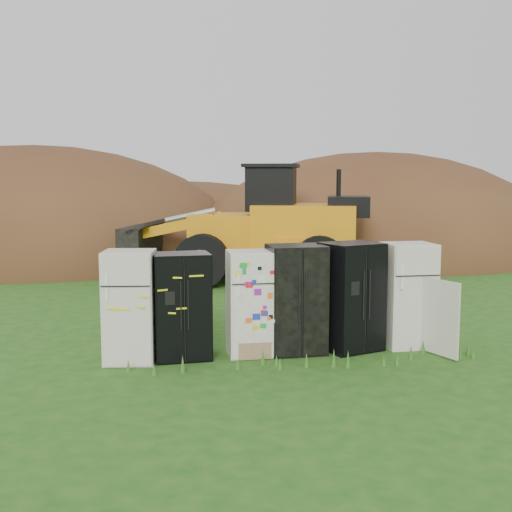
{
  "coord_description": "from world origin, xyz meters",
  "views": [
    {
      "loc": [
        -2.33,
        -10.22,
        2.91
      ],
      "look_at": [
        -0.01,
        2.0,
        1.4
      ],
      "focal_mm": 45.0,
      "sensor_mm": 36.0,
      "label": 1
    }
  ],
  "objects_px": {
    "fridge_black_side": "(182,306)",
    "wheel_loader": "(242,224)",
    "fridge_dark_mid": "(296,299)",
    "fridge_open_door": "(408,295)",
    "fridge_sticker": "(251,303)",
    "fridge_leftmost": "(130,306)",
    "fridge_black_right": "(351,297)"
  },
  "relations": [
    {
      "from": "fridge_open_door",
      "to": "fridge_black_side",
      "type": "bearing_deg",
      "value": -178.33
    },
    {
      "from": "wheel_loader",
      "to": "fridge_leftmost",
      "type": "bearing_deg",
      "value": -94.08
    },
    {
      "from": "fridge_leftmost",
      "to": "fridge_black_right",
      "type": "xyz_separation_m",
      "value": [
        3.68,
        0.02,
        0.03
      ]
    },
    {
      "from": "fridge_dark_mid",
      "to": "fridge_black_right",
      "type": "distance_m",
      "value": 0.96
    },
    {
      "from": "fridge_leftmost",
      "to": "fridge_dark_mid",
      "type": "distance_m",
      "value": 2.72
    },
    {
      "from": "wheel_loader",
      "to": "fridge_open_door",
      "type": "bearing_deg",
      "value": -59.17
    },
    {
      "from": "fridge_open_door",
      "to": "fridge_sticker",
      "type": "bearing_deg",
      "value": -178.47
    },
    {
      "from": "fridge_sticker",
      "to": "fridge_dark_mid",
      "type": "relative_size",
      "value": 0.95
    },
    {
      "from": "fridge_black_right",
      "to": "fridge_open_door",
      "type": "relative_size",
      "value": 1.02
    },
    {
      "from": "fridge_open_door",
      "to": "fridge_dark_mid",
      "type": "bearing_deg",
      "value": -177.8
    },
    {
      "from": "fridge_leftmost",
      "to": "fridge_dark_mid",
      "type": "height_order",
      "value": "fridge_dark_mid"
    },
    {
      "from": "fridge_leftmost",
      "to": "fridge_black_side",
      "type": "distance_m",
      "value": 0.82
    },
    {
      "from": "fridge_leftmost",
      "to": "fridge_sticker",
      "type": "distance_m",
      "value": 1.96
    },
    {
      "from": "fridge_leftmost",
      "to": "fridge_dark_mid",
      "type": "bearing_deg",
      "value": 9.44
    },
    {
      "from": "fridge_leftmost",
      "to": "fridge_black_right",
      "type": "height_order",
      "value": "fridge_black_right"
    },
    {
      "from": "fridge_open_door",
      "to": "wheel_loader",
      "type": "distance_m",
      "value": 7.64
    },
    {
      "from": "fridge_sticker",
      "to": "fridge_dark_mid",
      "type": "xyz_separation_m",
      "value": [
        0.76,
        -0.02,
        0.04
      ]
    },
    {
      "from": "fridge_dark_mid",
      "to": "fridge_open_door",
      "type": "xyz_separation_m",
      "value": [
        2.01,
        0.04,
        -0.0
      ]
    },
    {
      "from": "fridge_dark_mid",
      "to": "fridge_black_side",
      "type": "bearing_deg",
      "value": 179.76
    },
    {
      "from": "fridge_dark_mid",
      "to": "fridge_open_door",
      "type": "height_order",
      "value": "fridge_dark_mid"
    },
    {
      "from": "fridge_black_side",
      "to": "fridge_black_right",
      "type": "bearing_deg",
      "value": -2.6
    },
    {
      "from": "fridge_sticker",
      "to": "wheel_loader",
      "type": "relative_size",
      "value": 0.25
    },
    {
      "from": "fridge_leftmost",
      "to": "fridge_dark_mid",
      "type": "xyz_separation_m",
      "value": [
        2.72,
        0.03,
        0.02
      ]
    },
    {
      "from": "fridge_sticker",
      "to": "fridge_black_side",
      "type": "bearing_deg",
      "value": -177.88
    },
    {
      "from": "fridge_black_side",
      "to": "wheel_loader",
      "type": "relative_size",
      "value": 0.25
    },
    {
      "from": "fridge_black_side",
      "to": "wheel_loader",
      "type": "xyz_separation_m",
      "value": [
        2.24,
        7.47,
        0.79
      ]
    },
    {
      "from": "fridge_sticker",
      "to": "fridge_black_right",
      "type": "distance_m",
      "value": 1.72
    },
    {
      "from": "fridge_open_door",
      "to": "wheel_loader",
      "type": "xyz_separation_m",
      "value": [
        -1.67,
        7.42,
        0.75
      ]
    },
    {
      "from": "fridge_leftmost",
      "to": "fridge_sticker",
      "type": "bearing_deg",
      "value": 10.18
    },
    {
      "from": "fridge_leftmost",
      "to": "fridge_sticker",
      "type": "height_order",
      "value": "fridge_leftmost"
    },
    {
      "from": "fridge_black_right",
      "to": "wheel_loader",
      "type": "xyz_separation_m",
      "value": [
        -0.62,
        7.47,
        0.73
      ]
    },
    {
      "from": "fridge_black_right",
      "to": "fridge_black_side",
      "type": "bearing_deg",
      "value": 162.0
    }
  ]
}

